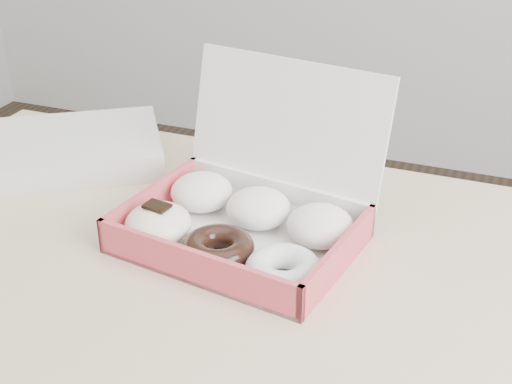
% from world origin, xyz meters
% --- Properties ---
extents(table, '(1.20, 0.80, 0.75)m').
position_xyz_m(table, '(0.00, 0.00, 0.67)').
color(table, tan).
rests_on(table, ground).
extents(donut_box, '(0.34, 0.31, 0.22)m').
position_xyz_m(donut_box, '(-0.01, 0.11, 0.78)').
color(donut_box, white).
rests_on(donut_box, table).
extents(newspapers, '(0.35, 0.34, 0.04)m').
position_xyz_m(newspapers, '(-0.37, 0.24, 0.77)').
color(newspapers, white).
rests_on(newspapers, table).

